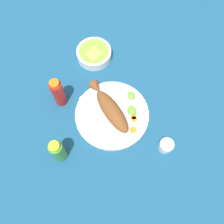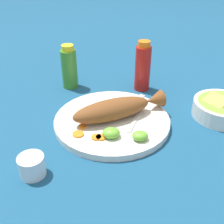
# 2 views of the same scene
# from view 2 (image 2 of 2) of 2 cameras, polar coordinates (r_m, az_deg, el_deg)

# --- Properties ---
(ground_plane) EXTENTS (4.00, 4.00, 0.00)m
(ground_plane) POSITION_cam_2_polar(r_m,az_deg,el_deg) (0.78, 0.00, -2.37)
(ground_plane) COLOR navy
(main_plate) EXTENTS (0.32, 0.32, 0.02)m
(main_plate) POSITION_cam_2_polar(r_m,az_deg,el_deg) (0.77, 0.00, -1.82)
(main_plate) COLOR silver
(main_plate) RESTS_ON ground_plane
(fried_fish) EXTENTS (0.27, 0.14, 0.05)m
(fried_fish) POSITION_cam_2_polar(r_m,az_deg,el_deg) (0.76, 1.13, 0.74)
(fried_fish) COLOR brown
(fried_fish) RESTS_ON main_plate
(fork_near) EXTENTS (0.14, 0.14, 0.00)m
(fork_near) POSITION_cam_2_polar(r_m,az_deg,el_deg) (0.82, 3.16, 1.38)
(fork_near) COLOR silver
(fork_near) RESTS_ON main_plate
(fork_far) EXTENTS (0.09, 0.17, 0.00)m
(fork_far) POSITION_cam_2_polar(r_m,az_deg,el_deg) (0.80, 5.55, 0.10)
(fork_far) COLOR silver
(fork_far) RESTS_ON main_plate
(carrot_slice_near) EXTENTS (0.03, 0.03, 0.00)m
(carrot_slice_near) POSITION_cam_2_polar(r_m,az_deg,el_deg) (0.71, -6.88, -4.47)
(carrot_slice_near) COLOR orange
(carrot_slice_near) RESTS_ON main_plate
(carrot_slice_mid) EXTENTS (0.02, 0.02, 0.00)m
(carrot_slice_mid) POSITION_cam_2_polar(r_m,az_deg,el_deg) (0.73, -5.97, -2.97)
(carrot_slice_mid) COLOR orange
(carrot_slice_mid) RESTS_ON main_plate
(carrot_slice_far) EXTENTS (0.03, 0.03, 0.00)m
(carrot_slice_far) POSITION_cam_2_polar(r_m,az_deg,el_deg) (0.69, -2.28, -5.16)
(carrot_slice_far) COLOR orange
(carrot_slice_far) RESTS_ON main_plate
(carrot_slice_extra) EXTENTS (0.02, 0.02, 0.00)m
(carrot_slice_extra) POSITION_cam_2_polar(r_m,az_deg,el_deg) (0.69, -3.20, -5.13)
(carrot_slice_extra) COLOR orange
(carrot_slice_extra) RESTS_ON main_plate
(lime_wedge_main) EXTENTS (0.04, 0.04, 0.02)m
(lime_wedge_main) POSITION_cam_2_polar(r_m,az_deg,el_deg) (0.69, -0.18, -4.25)
(lime_wedge_main) COLOR #6BB233
(lime_wedge_main) RESTS_ON main_plate
(lime_wedge_side) EXTENTS (0.04, 0.03, 0.02)m
(lime_wedge_side) POSITION_cam_2_polar(r_m,az_deg,el_deg) (0.69, 5.75, -4.83)
(lime_wedge_side) COLOR #6BB233
(lime_wedge_side) RESTS_ON main_plate
(hot_sauce_bottle_red) EXTENTS (0.05, 0.05, 0.17)m
(hot_sauce_bottle_red) POSITION_cam_2_polar(r_m,az_deg,el_deg) (0.93, 6.27, 9.05)
(hot_sauce_bottle_red) COLOR #B21914
(hot_sauce_bottle_red) RESTS_ON ground_plane
(hot_sauce_bottle_green) EXTENTS (0.05, 0.05, 0.15)m
(hot_sauce_bottle_green) POSITION_cam_2_polar(r_m,az_deg,el_deg) (0.95, -8.68, 8.92)
(hot_sauce_bottle_green) COLOR #3D8428
(hot_sauce_bottle_green) RESTS_ON ground_plane
(salt_cup) EXTENTS (0.06, 0.06, 0.05)m
(salt_cup) POSITION_cam_2_polar(r_m,az_deg,el_deg) (0.64, -15.93, -10.69)
(salt_cup) COLOR silver
(salt_cup) RESTS_ON ground_plane
(guacamole_bowl) EXTENTS (0.16, 0.16, 0.06)m
(guacamole_bowl) POSITION_cam_2_polar(r_m,az_deg,el_deg) (0.85, 21.43, 0.74)
(guacamole_bowl) COLOR white
(guacamole_bowl) RESTS_ON ground_plane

